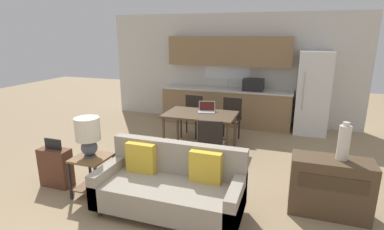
{
  "coord_description": "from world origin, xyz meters",
  "views": [
    {
      "loc": [
        1.55,
        -2.89,
        2.21
      ],
      "look_at": [
        0.06,
        1.5,
        0.95
      ],
      "focal_mm": 28.0,
      "sensor_mm": 36.0,
      "label": 1
    }
  ],
  "objects_px": {
    "side_table": "(92,169)",
    "dining_chair_far_right": "(231,117)",
    "dining_chair_far_left": "(192,113)",
    "dining_table": "(200,117)",
    "suitcase": "(56,167)",
    "credenza": "(330,187)",
    "laptop": "(207,109)",
    "dining_chair_near_right": "(211,142)",
    "refrigerator": "(313,93)",
    "table_lamp": "(88,134)",
    "vase": "(344,142)",
    "couch": "(171,186)"
  },
  "relations": [
    {
      "from": "dining_chair_near_right",
      "to": "dining_chair_far_right",
      "type": "bearing_deg",
      "value": -98.1
    },
    {
      "from": "side_table",
      "to": "vase",
      "type": "xyz_separation_m",
      "value": [
        3.19,
        0.6,
        0.57
      ]
    },
    {
      "from": "vase",
      "to": "dining_chair_far_right",
      "type": "bearing_deg",
      "value": 128.52
    },
    {
      "from": "dining_chair_far_left",
      "to": "suitcase",
      "type": "xyz_separation_m",
      "value": [
        -1.17,
        -2.85,
        -0.21
      ]
    },
    {
      "from": "dining_table",
      "to": "suitcase",
      "type": "height_order",
      "value": "suitcase"
    },
    {
      "from": "couch",
      "to": "dining_chair_near_right",
      "type": "relative_size",
      "value": 2.05
    },
    {
      "from": "dining_table",
      "to": "dining_chair_near_right",
      "type": "xyz_separation_m",
      "value": [
        0.44,
        -0.82,
        -0.16
      ]
    },
    {
      "from": "suitcase",
      "to": "dining_chair_near_right",
      "type": "bearing_deg",
      "value": 31.33
    },
    {
      "from": "dining_table",
      "to": "side_table",
      "type": "distance_m",
      "value": 2.32
    },
    {
      "from": "side_table",
      "to": "dining_chair_far_left",
      "type": "distance_m",
      "value": 2.93
    },
    {
      "from": "side_table",
      "to": "dining_chair_far_left",
      "type": "relative_size",
      "value": 0.64
    },
    {
      "from": "credenza",
      "to": "laptop",
      "type": "height_order",
      "value": "laptop"
    },
    {
      "from": "dining_chair_far_left",
      "to": "dining_chair_far_right",
      "type": "relative_size",
      "value": 1.0
    },
    {
      "from": "table_lamp",
      "to": "refrigerator",
      "type": "bearing_deg",
      "value": 52.55
    },
    {
      "from": "dining_chair_near_right",
      "to": "couch",
      "type": "bearing_deg",
      "value": 74.25
    },
    {
      "from": "dining_chair_near_right",
      "to": "side_table",
      "type": "bearing_deg",
      "value": 34.99
    },
    {
      "from": "table_lamp",
      "to": "dining_chair_near_right",
      "type": "bearing_deg",
      "value": 42.55
    },
    {
      "from": "side_table",
      "to": "refrigerator",
      "type": "bearing_deg",
      "value": 52.88
    },
    {
      "from": "laptop",
      "to": "suitcase",
      "type": "distance_m",
      "value": 2.84
    },
    {
      "from": "refrigerator",
      "to": "credenza",
      "type": "height_order",
      "value": "refrigerator"
    },
    {
      "from": "couch",
      "to": "table_lamp",
      "type": "bearing_deg",
      "value": 178.91
    },
    {
      "from": "refrigerator",
      "to": "couch",
      "type": "bearing_deg",
      "value": -114.37
    },
    {
      "from": "credenza",
      "to": "dining_chair_far_right",
      "type": "relative_size",
      "value": 1.06
    },
    {
      "from": "couch",
      "to": "table_lamp",
      "type": "height_order",
      "value": "table_lamp"
    },
    {
      "from": "dining_chair_far_left",
      "to": "dining_chair_far_right",
      "type": "bearing_deg",
      "value": 2.24
    },
    {
      "from": "credenza",
      "to": "laptop",
      "type": "xyz_separation_m",
      "value": [
        -2.1,
        1.71,
        0.42
      ]
    },
    {
      "from": "credenza",
      "to": "dining_chair_near_right",
      "type": "distance_m",
      "value": 1.88
    },
    {
      "from": "laptop",
      "to": "suitcase",
      "type": "relative_size",
      "value": 0.5
    },
    {
      "from": "dining_table",
      "to": "table_lamp",
      "type": "height_order",
      "value": "table_lamp"
    },
    {
      "from": "dining_table",
      "to": "laptop",
      "type": "height_order",
      "value": "laptop"
    },
    {
      "from": "side_table",
      "to": "dining_chair_far_right",
      "type": "relative_size",
      "value": 0.64
    },
    {
      "from": "refrigerator",
      "to": "laptop",
      "type": "relative_size",
      "value": 5.02
    },
    {
      "from": "credenza",
      "to": "suitcase",
      "type": "distance_m",
      "value": 3.81
    },
    {
      "from": "dining_chair_far_left",
      "to": "laptop",
      "type": "height_order",
      "value": "laptop"
    },
    {
      "from": "side_table",
      "to": "dining_chair_far_right",
      "type": "height_order",
      "value": "dining_chair_far_right"
    },
    {
      "from": "table_lamp",
      "to": "laptop",
      "type": "xyz_separation_m",
      "value": [
        1.03,
        2.26,
        -0.12
      ]
    },
    {
      "from": "dining_chair_near_right",
      "to": "table_lamp",
      "type": "bearing_deg",
      "value": 34.16
    },
    {
      "from": "dining_chair_far_right",
      "to": "dining_chair_near_right",
      "type": "xyz_separation_m",
      "value": [
        0.01,
        -1.62,
        0.0
      ]
    },
    {
      "from": "vase",
      "to": "credenza",
      "type": "bearing_deg",
      "value": -157.96
    },
    {
      "from": "dining_table",
      "to": "suitcase",
      "type": "distance_m",
      "value": 2.64
    },
    {
      "from": "laptop",
      "to": "dining_chair_far_right",
      "type": "bearing_deg",
      "value": 48.0
    },
    {
      "from": "refrigerator",
      "to": "dining_chair_far_right",
      "type": "height_order",
      "value": "refrigerator"
    },
    {
      "from": "table_lamp",
      "to": "suitcase",
      "type": "xyz_separation_m",
      "value": [
        -0.66,
        0.03,
        -0.61
      ]
    },
    {
      "from": "table_lamp",
      "to": "suitcase",
      "type": "height_order",
      "value": "table_lamp"
    },
    {
      "from": "dining_chair_far_left",
      "to": "dining_chair_far_right",
      "type": "height_order",
      "value": "same"
    },
    {
      "from": "vase",
      "to": "dining_chair_far_right",
      "type": "relative_size",
      "value": 0.53
    },
    {
      "from": "dining_table",
      "to": "dining_chair_far_left",
      "type": "distance_m",
      "value": 0.91
    },
    {
      "from": "table_lamp",
      "to": "suitcase",
      "type": "bearing_deg",
      "value": 177.41
    },
    {
      "from": "side_table",
      "to": "dining_chair_far_right",
      "type": "bearing_deg",
      "value": 65.04
    },
    {
      "from": "vase",
      "to": "laptop",
      "type": "xyz_separation_m",
      "value": [
        -2.19,
        1.67,
        -0.17
      ]
    }
  ]
}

